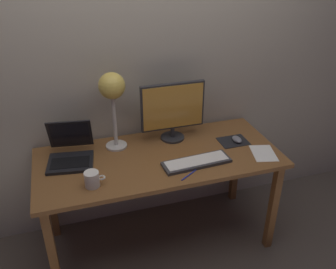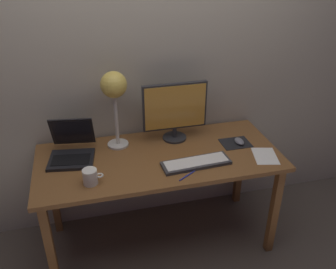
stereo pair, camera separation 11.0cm
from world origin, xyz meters
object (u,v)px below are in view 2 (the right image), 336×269
at_px(laptop, 72,146).
at_px(mouse, 239,141).
at_px(monitor, 175,109).
at_px(pen, 187,176).
at_px(coffee_mug, 90,177).
at_px(desk_lamp, 114,90).
at_px(keyboard_main, 196,163).

height_order(laptop, mouse, laptop).
xyz_separation_m(monitor, pen, (-0.05, -0.47, -0.23)).
relative_size(mouse, coffee_mug, 0.79).
bearing_deg(desk_lamp, monitor, -0.52).
height_order(mouse, coffee_mug, coffee_mug).
distance_m(monitor, laptop, 0.73).
height_order(keyboard_main, mouse, mouse).
height_order(monitor, laptop, monitor).
relative_size(keyboard_main, desk_lamp, 0.84).
relative_size(monitor, desk_lamp, 0.84).
height_order(monitor, mouse, monitor).
height_order(keyboard_main, coffee_mug, coffee_mug).
distance_m(desk_lamp, coffee_mug, 0.58).
distance_m(desk_lamp, mouse, 0.93).
relative_size(keyboard_main, mouse, 4.66).
xyz_separation_m(keyboard_main, mouse, (0.37, 0.18, 0.01)).
xyz_separation_m(keyboard_main, laptop, (-0.76, 0.31, 0.05)).
height_order(monitor, coffee_mug, monitor).
distance_m(laptop, coffee_mug, 0.36).
bearing_deg(mouse, monitor, 156.37).
relative_size(laptop, pen, 2.58).
distance_m(coffee_mug, pen, 0.57).
height_order(keyboard_main, desk_lamp, desk_lamp).
height_order(desk_lamp, pen, desk_lamp).
bearing_deg(monitor, desk_lamp, 179.48).
bearing_deg(pen, mouse, 31.67).
distance_m(monitor, keyboard_main, 0.42).
bearing_deg(laptop, mouse, -6.70).
xyz_separation_m(laptop, mouse, (1.13, -0.13, -0.05)).
relative_size(keyboard_main, laptop, 1.24).
distance_m(keyboard_main, laptop, 0.82).
xyz_separation_m(laptop, coffee_mug, (0.10, -0.35, -0.02)).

